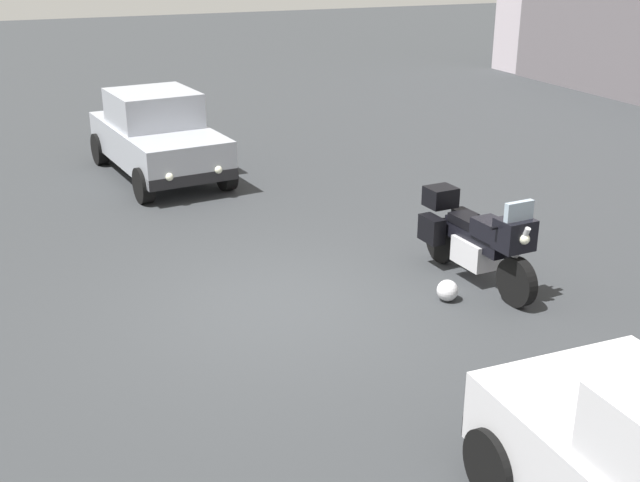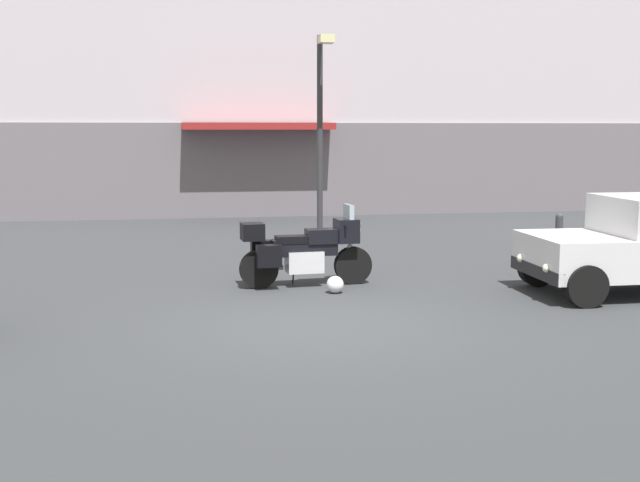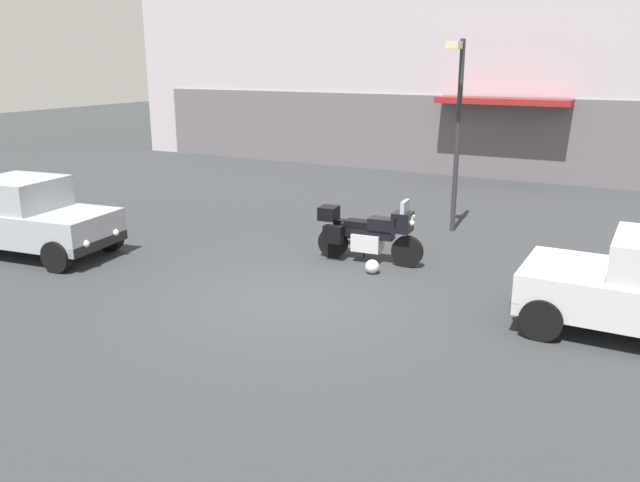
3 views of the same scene
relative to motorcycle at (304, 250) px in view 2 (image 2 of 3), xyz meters
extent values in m
plane|color=#2D3033|center=(-0.26, -2.63, -0.62)|extent=(80.00, 80.00, 0.00)
cube|color=#B2A8B2|center=(-0.26, 12.08, 4.53)|extent=(30.52, 2.40, 10.31)
cube|color=#625C62|center=(-0.26, 10.86, 0.78)|extent=(27.47, 0.12, 2.80)
cube|color=maroon|center=(0.30, 10.43, 2.08)|extent=(4.40, 1.10, 0.20)
cylinder|color=black|center=(0.85, 0.06, -0.30)|extent=(0.65, 0.18, 0.64)
cylinder|color=black|center=(-0.76, -0.05, -0.30)|extent=(0.65, 0.18, 0.64)
cylinder|color=#B7B7BC|center=(0.83, 0.05, 0.13)|extent=(0.33, 0.09, 0.68)
cube|color=#B7B7BC|center=(0.01, 0.00, -0.20)|extent=(0.63, 0.44, 0.36)
cube|color=black|center=(0.01, 0.00, 0.04)|extent=(1.12, 0.35, 0.28)
cube|color=black|center=(0.30, 0.02, 0.22)|extent=(0.54, 0.37, 0.24)
cube|color=black|center=(-0.19, -0.01, 0.18)|extent=(0.58, 0.34, 0.12)
cube|color=black|center=(0.73, 0.05, 0.30)|extent=(0.39, 0.46, 0.40)
cube|color=#8C9EAD|center=(0.77, 0.05, 0.60)|extent=(0.11, 0.40, 0.28)
sphere|color=#EAEACC|center=(0.91, 0.06, 0.30)|extent=(0.14, 0.14, 0.14)
cylinder|color=black|center=(0.65, 0.04, 0.40)|extent=(0.08, 0.62, 0.04)
cylinder|color=#B7B7BC|center=(-0.61, 0.16, -0.32)|extent=(0.55, 0.13, 0.09)
cube|color=black|center=(-0.66, 0.23, -0.04)|extent=(0.41, 0.23, 0.36)
cube|color=black|center=(-0.62, -0.32, -0.04)|extent=(0.41, 0.23, 0.36)
cube|color=black|center=(-0.86, -0.06, 0.33)|extent=(0.39, 0.42, 0.28)
cylinder|color=black|center=(-0.16, 0.17, -0.47)|extent=(0.03, 0.13, 0.29)
sphere|color=silver|center=(0.40, -0.67, -0.48)|extent=(0.28, 0.28, 0.28)
cube|color=#8C9EAD|center=(4.71, -1.50, 0.64)|extent=(0.08, 1.50, 0.51)
cube|color=black|center=(3.46, -1.48, -0.20)|extent=(0.15, 1.76, 0.20)
cylinder|color=black|center=(3.85, -2.33, -0.30)|extent=(0.64, 0.23, 0.64)
cylinder|color=black|center=(3.87, -0.65, -0.30)|extent=(0.64, 0.23, 0.64)
sphere|color=silver|center=(3.40, -1.97, -0.08)|extent=(0.14, 0.14, 0.14)
sphere|color=silver|center=(3.42, -1.00, -0.08)|extent=(0.14, 0.14, 0.14)
cylinder|color=#2D2D33|center=(0.85, 3.26, 1.63)|extent=(0.12, 0.12, 4.50)
cylinder|color=#2D2D33|center=(0.85, 2.91, 3.78)|extent=(0.08, 0.70, 0.08)
cube|color=beige|center=(0.85, 2.56, 3.73)|extent=(0.28, 0.36, 0.16)
cylinder|color=#333338|center=(5.86, 2.58, -0.23)|extent=(0.16, 0.16, 0.79)
sphere|color=#333338|center=(5.86, 2.58, 0.16)|extent=(0.16, 0.16, 0.16)
camera|label=1|loc=(8.25, -5.74, 3.76)|focal=44.30mm
camera|label=2|loc=(-2.06, -13.13, 2.00)|focal=45.19mm
camera|label=3|loc=(5.06, -11.74, 3.44)|focal=36.12mm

